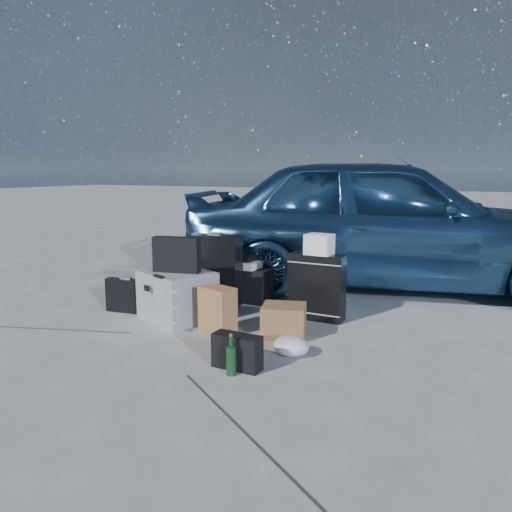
{
  "coord_description": "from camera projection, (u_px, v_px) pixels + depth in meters",
  "views": [
    {
      "loc": [
        2.03,
        -3.32,
        1.34
      ],
      "look_at": [
        -0.03,
        0.85,
        0.53
      ],
      "focal_mm": 35.0,
      "sensor_mm": 36.0,
      "label": 1
    }
  ],
  "objects": [
    {
      "name": "kraft_bag",
      "position": [
        218.0,
        310.0,
        4.1
      ],
      "size": [
        0.33,
        0.25,
        0.39
      ],
      "primitive_type": "cube",
      "rotation": [
        0.0,
        0.0,
        -0.28
      ],
      "color": "#9B6F43",
      "rests_on": "ground"
    },
    {
      "name": "flat_box_black",
      "position": [
        242.0,
        257.0,
        5.15
      ],
      "size": [
        0.31,
        0.23,
        0.06
      ],
      "primitive_type": "cube",
      "rotation": [
        0.0,
        0.0,
        -0.1
      ],
      "color": "black",
      "rests_on": "flat_box_white"
    },
    {
      "name": "cardboard_box",
      "position": [
        284.0,
        321.0,
        4.05
      ],
      "size": [
        0.42,
        0.39,
        0.26
      ],
      "primitive_type": "cube",
      "rotation": [
        0.0,
        0.0,
        0.29
      ],
      "color": "#8E613E",
      "rests_on": "ground"
    },
    {
      "name": "plastic_bag",
      "position": [
        291.0,
        346.0,
        3.63
      ],
      "size": [
        0.27,
        0.23,
        0.15
      ],
      "primitive_type": "ellipsoid",
      "rotation": [
        0.0,
        0.0,
        0.01
      ],
      "color": "silver",
      "rests_on": "ground"
    },
    {
      "name": "flat_box_white",
      "position": [
        242.0,
        264.0,
        5.17
      ],
      "size": [
        0.43,
        0.33,
        0.07
      ],
      "primitive_type": "cube",
      "rotation": [
        0.0,
        0.0,
        -0.05
      ],
      "color": "white",
      "rests_on": "duffel_bag"
    },
    {
      "name": "pelican_case",
      "position": [
        177.0,
        295.0,
        4.49
      ],
      "size": [
        0.75,
        0.68,
        0.44
      ],
      "primitive_type": "cube",
      "rotation": [
        0.0,
        0.0,
        -0.38
      ],
      "color": "#96989B",
      "rests_on": "ground"
    },
    {
      "name": "ground",
      "position": [
        213.0,
        337.0,
        4.05
      ],
      "size": [
        60.0,
        60.0,
        0.0
      ],
      "primitive_type": "plane",
      "color": "#BABBB5",
      "rests_on": "ground"
    },
    {
      "name": "briefcase",
      "position": [
        127.0,
        296.0,
        4.73
      ],
      "size": [
        0.42,
        0.14,
        0.32
      ],
      "primitive_type": "cube",
      "rotation": [
        0.0,
        0.0,
        0.13
      ],
      "color": "black",
      "rests_on": "ground"
    },
    {
      "name": "green_bottle",
      "position": [
        231.0,
        355.0,
        3.28
      ],
      "size": [
        0.08,
        0.08,
        0.27
      ],
      "primitive_type": "cylinder",
      "rotation": [
        0.0,
        0.0,
        0.21
      ],
      "color": "#113416",
      "rests_on": "ground"
    },
    {
      "name": "car",
      "position": [
        385.0,
        221.0,
        5.63
      ],
      "size": [
        4.77,
        2.83,
        1.52
      ],
      "primitive_type": "imported",
      "rotation": [
        0.0,
        0.0,
        1.82
      ],
      "color": "#316092",
      "rests_on": "ground"
    },
    {
      "name": "suitcase_right",
      "position": [
        317.0,
        287.0,
        4.49
      ],
      "size": [
        0.5,
        0.19,
        0.6
      ],
      "primitive_type": "cube",
      "rotation": [
        0.0,
        0.0,
        -0.01
      ],
      "color": "black",
      "rests_on": "ground"
    },
    {
      "name": "messenger_bag",
      "position": [
        237.0,
        352.0,
        3.39
      ],
      "size": [
        0.35,
        0.14,
        0.24
      ],
      "primitive_type": "cube",
      "rotation": [
        0.0,
        0.0,
        -0.03
      ],
      "color": "black",
      "rests_on": "ground"
    },
    {
      "name": "suitcase_left",
      "position": [
        215.0,
        270.0,
        5.0
      ],
      "size": [
        0.55,
        0.23,
        0.7
      ],
      "primitive_type": "cube",
      "rotation": [
        0.0,
        0.0,
        0.06
      ],
      "color": "black",
      "rests_on": "ground"
    },
    {
      "name": "duffel_bag",
      "position": [
        240.0,
        283.0,
        5.19
      ],
      "size": [
        0.69,
        0.32,
        0.34
      ],
      "primitive_type": "cube",
      "rotation": [
        0.0,
        0.0,
        -0.03
      ],
      "color": "black",
      "rests_on": "ground"
    },
    {
      "name": "white_carton",
      "position": [
        319.0,
        244.0,
        4.4
      ],
      "size": [
        0.24,
        0.2,
        0.18
      ],
      "primitive_type": "cube",
      "rotation": [
        0.0,
        0.0,
        -0.08
      ],
      "color": "white",
      "rests_on": "suitcase_right"
    },
    {
      "name": "laptop_bag",
      "position": [
        176.0,
        255.0,
        4.41
      ],
      "size": [
        0.43,
        0.19,
        0.31
      ],
      "primitive_type": "cube",
      "rotation": [
        0.0,
        0.0,
        0.21
      ],
      "color": "black",
      "rests_on": "pelican_case"
    }
  ]
}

